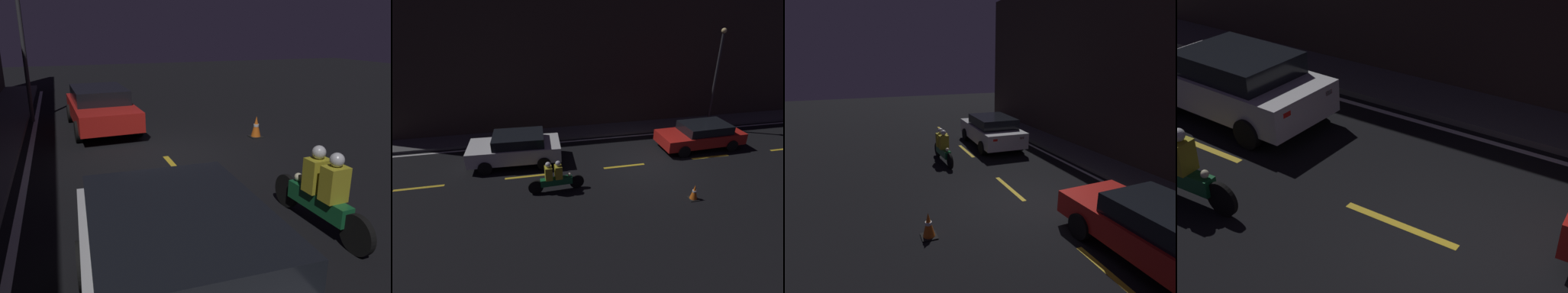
% 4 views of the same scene
% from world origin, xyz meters
% --- Properties ---
extents(ground_plane, '(56.00, 56.00, 0.00)m').
position_xyz_m(ground_plane, '(0.00, 0.00, 0.00)').
color(ground_plane, black).
extents(raised_curb, '(28.00, 1.61, 0.14)m').
position_xyz_m(raised_curb, '(0.00, 4.33, 0.07)').
color(raised_curb, '#4C4C4F').
rests_on(raised_curb, ground).
extents(building_front, '(28.00, 0.30, 7.89)m').
position_xyz_m(building_front, '(0.00, 5.29, 3.95)').
color(building_front, '#382D28').
rests_on(building_front, ground).
extents(lane_dash_a, '(2.00, 0.14, 0.01)m').
position_xyz_m(lane_dash_a, '(-10.00, 0.00, 0.00)').
color(lane_dash_a, gold).
rests_on(lane_dash_a, ground).
extents(lane_dash_b, '(2.00, 0.14, 0.01)m').
position_xyz_m(lane_dash_b, '(-5.50, 0.00, 0.00)').
color(lane_dash_b, gold).
rests_on(lane_dash_b, ground).
extents(lane_dash_c, '(2.00, 0.14, 0.01)m').
position_xyz_m(lane_dash_c, '(-1.00, 0.00, 0.00)').
color(lane_dash_c, gold).
rests_on(lane_dash_c, ground).
extents(lane_dash_d, '(2.00, 0.14, 0.01)m').
position_xyz_m(lane_dash_d, '(3.50, 0.00, 0.00)').
color(lane_dash_d, gold).
rests_on(lane_dash_d, ground).
extents(lane_solid_kerb, '(25.20, 0.14, 0.01)m').
position_xyz_m(lane_solid_kerb, '(0.00, 3.28, 0.00)').
color(lane_solid_kerb, silver).
rests_on(lane_solid_kerb, ground).
extents(sedan_white, '(4.30, 2.14, 1.47)m').
position_xyz_m(sedan_white, '(-5.95, 1.44, 0.78)').
color(sedan_white, silver).
rests_on(sedan_white, ground).
extents(taxi_red, '(4.47, 2.07, 1.32)m').
position_xyz_m(taxi_red, '(3.56, 1.19, 0.72)').
color(taxi_red, red).
rests_on(taxi_red, ground).
extents(motorcycle, '(2.30, 0.39, 1.37)m').
position_xyz_m(motorcycle, '(-4.42, -1.37, 0.64)').
color(motorcycle, black).
rests_on(motorcycle, ground).
extents(traffic_cone_near, '(0.38, 0.38, 0.64)m').
position_xyz_m(traffic_cone_near, '(0.86, -3.06, 0.31)').
color(traffic_cone_near, black).
rests_on(traffic_cone_near, ground).
extents(street_lamp, '(0.28, 0.28, 5.76)m').
position_xyz_m(street_lamp, '(5.33, 3.38, 3.24)').
color(street_lamp, '#333338').
rests_on(street_lamp, ground).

